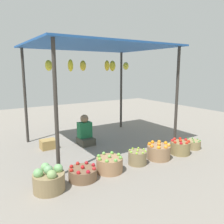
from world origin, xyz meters
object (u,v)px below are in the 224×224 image
vendor_person (85,133)px  basket_green_chilies (193,144)px  wooden_crate_near_vendor (48,144)px  basket_cabbages (49,180)px  basket_limes (137,157)px  basket_red_apples (83,174)px  basket_green_apples (109,164)px  basket_oranges (159,152)px  basket_red_tomatoes (180,147)px

vendor_person → basket_green_chilies: vendor_person is taller
wooden_crate_near_vendor → basket_green_chilies: bearing=-32.4°
basket_cabbages → wooden_crate_near_vendor: basket_cabbages is taller
wooden_crate_near_vendor → basket_limes: bearing=-56.9°
vendor_person → basket_cabbages: bearing=-130.2°
basket_cabbages → basket_red_apples: basket_cabbages is taller
basket_green_apples → basket_limes: 0.67m
basket_red_apples → basket_oranges: size_ratio=1.01×
basket_green_apples → basket_oranges: size_ratio=1.01×
basket_green_apples → basket_green_chilies: bearing=0.2°
basket_red_apples → basket_green_chilies: size_ratio=1.38×
basket_red_apples → basket_limes: 1.24m
basket_limes → basket_red_tomatoes: basket_red_tomatoes is taller
basket_red_apples → wooden_crate_near_vendor: bearing=90.3°
basket_cabbages → basket_green_chilies: 3.62m
vendor_person → basket_cabbages: size_ratio=1.55×
basket_cabbages → basket_red_apples: 0.63m
basket_red_tomatoes → basket_oranges: bearing=175.5°
basket_cabbages → basket_green_apples: size_ratio=1.00×
basket_limes → basket_oranges: (0.57, -0.02, 0.02)m
basket_red_apples → basket_green_apples: size_ratio=1.00×
vendor_person → basket_red_apples: bearing=-117.4°
vendor_person → basket_red_tomatoes: (1.53, -1.82, -0.15)m
vendor_person → basket_red_tomatoes: size_ratio=1.76×
basket_cabbages → basket_limes: (1.87, 0.07, -0.04)m
basket_green_chilies → wooden_crate_near_vendor: basket_green_chilies is taller
basket_red_apples → basket_green_apples: basket_green_apples is taller
basket_red_apples → basket_green_apples: 0.57m
vendor_person → basket_green_chilies: 2.72m
basket_red_apples → basket_red_tomatoes: size_ratio=1.14×
vendor_person → basket_red_tomatoes: bearing=-49.9°
basket_red_apples → basket_green_chilies: (3.00, 0.02, -0.00)m
basket_red_tomatoes → basket_green_apples: bearing=177.6°
basket_red_tomatoes → wooden_crate_near_vendor: (-2.45, 1.99, -0.04)m
basket_cabbages → basket_limes: bearing=2.2°
basket_cabbages → basket_red_tomatoes: 3.06m
basket_oranges → basket_cabbages: bearing=-178.9°
vendor_person → wooden_crate_near_vendor: (-0.92, 0.18, -0.19)m
basket_cabbages → basket_red_tomatoes: size_ratio=1.13×
vendor_person → basket_red_tomatoes: vendor_person is taller
basket_oranges → basket_red_tomatoes: 0.63m
basket_green_chilies → basket_limes: bearing=-179.6°
basket_limes → wooden_crate_near_vendor: size_ratio=1.03×
basket_red_tomatoes → basket_green_chilies: size_ratio=1.21×
basket_cabbages → basket_green_chilies: basket_cabbages is taller
vendor_person → basket_green_apples: bearing=-101.1°
basket_green_apples → basket_red_tomatoes: 1.87m
basket_cabbages → basket_green_apples: bearing=3.8°
basket_limes → basket_green_chilies: 1.76m
basket_green_apples → basket_green_chilies: size_ratio=1.38×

